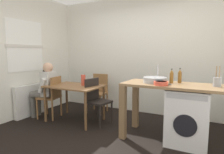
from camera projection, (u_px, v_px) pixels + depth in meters
ground_plane at (102, 138)px, 3.23m from camera, size 5.46×5.46×0.00m
wall_back at (139, 55)px, 4.61m from camera, size 4.60×0.10×2.70m
wall_window_side at (12, 55)px, 4.06m from camera, size 0.12×3.80×2.70m
radiator at (31, 100)px, 4.38m from camera, size 0.10×0.80×0.70m
dining_table at (75, 90)px, 4.01m from camera, size 1.10×0.76×0.74m
chair_person_seat at (52, 95)px, 4.21m from camera, size 0.48×0.48×0.90m
chair_opposite at (96, 98)px, 3.87m from camera, size 0.46×0.46×0.90m
chair_spare_by_wall at (98, 91)px, 4.67m from camera, size 0.42×0.42×0.90m
seated_person at (45, 87)px, 4.23m from camera, size 0.54×0.54×1.20m
kitchen_counter at (158, 93)px, 3.18m from camera, size 1.50×0.68×0.92m
washing_machine at (188, 117)px, 3.00m from camera, size 0.60×0.61×0.86m
sink_basin at (155, 80)px, 3.18m from camera, size 0.38×0.38×0.09m
tap at (158, 73)px, 3.32m from camera, size 0.02×0.02×0.28m
bottle_tall_green at (172, 77)px, 3.14m from camera, size 0.06×0.06×0.23m
bottle_squat_brown at (180, 76)px, 3.13m from camera, size 0.06×0.06×0.24m
mixing_bowl at (161, 83)px, 2.94m from camera, size 0.21×0.21×0.06m
utensil_crock at (217, 82)px, 2.81m from camera, size 0.11×0.11×0.30m
vase at (83, 80)px, 4.01m from camera, size 0.09×0.09×0.22m
scissors at (167, 84)px, 3.00m from camera, size 0.15×0.06×0.01m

